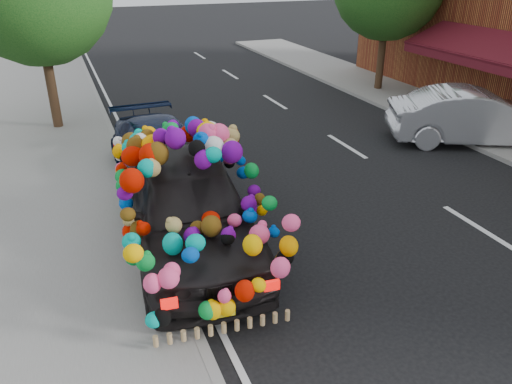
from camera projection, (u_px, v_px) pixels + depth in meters
The scene contains 7 objects.
ground at pixel (316, 267), 8.50m from camera, with size 100.00×100.00×0.00m, color black.
sidewalk at pixel (46, 327), 7.04m from camera, with size 4.00×60.00×0.12m, color gray.
kerb at pixel (181, 296), 7.69m from camera, with size 0.15×60.00×0.13m, color gray.
lane_markings at pixel (480, 229), 9.70m from camera, with size 6.00×50.00×0.01m, color silver, non-canonical shape.
plush_art_car at pixel (188, 186), 8.56m from camera, with size 2.84×5.43×2.37m.
navy_sedan at pixel (163, 155), 11.45m from camera, with size 1.88×4.64×1.35m, color #071333.
silver_hatchback at pixel (474, 117), 13.84m from camera, with size 1.61×4.61×1.52m, color silver.
Camera 1 is at (-3.58, -6.25, 4.81)m, focal length 35.00 mm.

